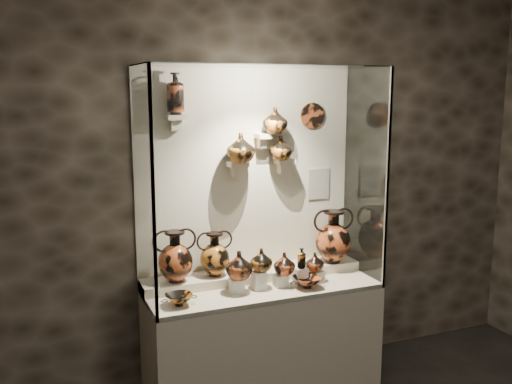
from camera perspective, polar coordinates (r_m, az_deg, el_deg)
wall_back at (r=4.30m, az=-0.97°, el=1.68°), size 5.00×0.02×3.20m
plinth at (r=4.37m, az=0.66°, el=-14.70°), size 1.70×0.60×0.80m
front_tier at (r=4.21m, az=0.67°, el=-9.57°), size 1.68×0.58×0.03m
rear_tier at (r=4.35m, az=-0.24°, el=-8.41°), size 1.70×0.25×0.10m
back_panel at (r=4.30m, az=-0.95°, el=1.67°), size 1.70×0.03×1.60m
glass_front at (r=3.74m, az=2.46°, el=0.35°), size 1.70×0.01×1.60m
glass_left at (r=3.76m, az=-11.26°, el=0.22°), size 0.01×0.60×1.60m
glass_right at (r=4.40m, az=10.89°, el=1.70°), size 0.01×0.60×1.60m
glass_top at (r=3.96m, az=0.72°, el=12.49°), size 1.70×0.60×0.01m
frame_post_left at (r=3.49m, az=-10.24°, el=-0.55°), size 0.02×0.02×1.60m
frame_post_right at (r=4.16m, az=12.99°, el=1.12°), size 0.02×0.02×1.60m
pedestal_a at (r=4.07m, az=-1.95°, el=-9.33°), size 0.09×0.09×0.10m
pedestal_b at (r=4.12m, az=0.30°, el=-8.84°), size 0.09×0.09×0.13m
pedestal_c at (r=4.19m, az=2.47°, el=-8.80°), size 0.09×0.09×0.09m
pedestal_d at (r=4.25m, az=4.45°, el=-8.32°), size 0.09×0.09×0.12m
pedestal_e at (r=4.32m, az=6.12°, el=-8.32°), size 0.09×0.09×0.08m
bracket_ul at (r=4.01m, az=-7.97°, el=7.42°), size 0.14×0.12×0.04m
bracket_ca at (r=4.18m, az=-1.86°, el=2.80°), size 0.14×0.12×0.04m
bracket_cb at (r=4.23m, az=0.68°, el=5.63°), size 0.10×0.12×0.04m
bracket_cc at (r=4.32m, az=2.88°, el=3.05°), size 0.14×0.12×0.04m
amphora_left at (r=4.07m, az=-8.09°, el=-6.38°), size 0.39×0.39×0.37m
amphora_mid at (r=4.17m, az=-4.16°, el=-6.21°), size 0.26×0.26×0.32m
amphora_right at (r=4.50m, az=7.72°, el=-4.41°), size 0.44×0.44×0.42m
jug_a at (r=4.02m, az=-1.71°, el=-7.32°), size 0.20×0.20×0.20m
jug_b at (r=4.09m, az=0.53°, el=-6.80°), size 0.21×0.21×0.17m
jug_c at (r=4.15m, az=2.84°, el=-7.16°), size 0.20×0.20×0.16m
jug_e at (r=4.27m, az=5.88°, el=-6.97°), size 0.15×0.15×0.14m
lekythos_small at (r=4.19m, az=4.56°, el=-6.49°), size 0.09×0.09×0.17m
kylix_left at (r=3.87m, az=-7.71°, el=-10.52°), size 0.25×0.21×0.09m
kylix_right at (r=4.17m, az=5.14°, el=-8.85°), size 0.26×0.23×0.10m
lekythos_tall at (r=3.98m, az=-8.08°, el=9.97°), size 0.17×0.17×0.32m
ovoid_vase_a at (r=4.11m, az=-1.54°, el=4.44°), size 0.25×0.25×0.22m
ovoid_vase_b at (r=4.21m, az=1.92°, el=7.17°), size 0.20×0.20×0.19m
ovoid_vase_c at (r=4.26m, az=2.48°, el=4.41°), size 0.19×0.19×0.18m
wall_plate at (r=4.45m, az=5.65°, el=7.61°), size 0.20×0.02×0.20m
info_placard at (r=4.55m, az=6.29°, el=0.81°), size 0.18×0.01×0.24m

